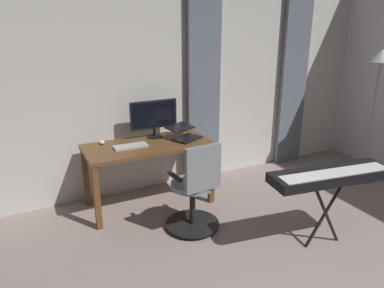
{
  "coord_description": "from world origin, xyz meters",
  "views": [
    {
      "loc": [
        1.85,
        0.87,
        2.1
      ],
      "look_at": [
        0.32,
        -2.24,
        0.89
      ],
      "focal_mm": 34.5,
      "sensor_mm": 36.0,
      "label": 1
    }
  ],
  "objects_px": {
    "office_chair": "(196,191)",
    "computer_mouse": "(102,142)",
    "desk": "(148,152)",
    "floor_lamp": "(377,83)",
    "piano_keyboard": "(331,177)",
    "computer_keyboard": "(131,146)",
    "laptop": "(185,134)",
    "computer_monitor": "(154,116)"
  },
  "relations": [
    {
      "from": "computer_monitor",
      "to": "piano_keyboard",
      "type": "bearing_deg",
      "value": 121.49
    },
    {
      "from": "piano_keyboard",
      "to": "floor_lamp",
      "type": "xyz_separation_m",
      "value": [
        -1.6,
        -0.89,
        0.6
      ]
    },
    {
      "from": "computer_mouse",
      "to": "piano_keyboard",
      "type": "relative_size",
      "value": 0.08
    },
    {
      "from": "computer_keyboard",
      "to": "piano_keyboard",
      "type": "bearing_deg",
      "value": 133.56
    },
    {
      "from": "desk",
      "to": "piano_keyboard",
      "type": "bearing_deg",
      "value": 128.69
    },
    {
      "from": "desk",
      "to": "computer_mouse",
      "type": "bearing_deg",
      "value": -27.25
    },
    {
      "from": "laptop",
      "to": "floor_lamp",
      "type": "relative_size",
      "value": 0.25
    },
    {
      "from": "computer_keyboard",
      "to": "piano_keyboard",
      "type": "xyz_separation_m",
      "value": [
        -1.42,
        1.49,
        -0.04
      ]
    },
    {
      "from": "computer_keyboard",
      "to": "laptop",
      "type": "bearing_deg",
      "value": -179.12
    },
    {
      "from": "office_chair",
      "to": "computer_mouse",
      "type": "relative_size",
      "value": 9.63
    },
    {
      "from": "desk",
      "to": "floor_lamp",
      "type": "bearing_deg",
      "value": 167.44
    },
    {
      "from": "piano_keyboard",
      "to": "computer_keyboard",
      "type": "bearing_deg",
      "value": -38.46
    },
    {
      "from": "computer_keyboard",
      "to": "computer_mouse",
      "type": "relative_size",
      "value": 3.68
    },
    {
      "from": "office_chair",
      "to": "floor_lamp",
      "type": "relative_size",
      "value": 0.56
    },
    {
      "from": "computer_monitor",
      "to": "computer_mouse",
      "type": "distance_m",
      "value": 0.66
    },
    {
      "from": "computer_monitor",
      "to": "desk",
      "type": "bearing_deg",
      "value": 52.63
    },
    {
      "from": "laptop",
      "to": "computer_keyboard",
      "type": "bearing_deg",
      "value": -24.8
    },
    {
      "from": "office_chair",
      "to": "piano_keyboard",
      "type": "xyz_separation_m",
      "value": [
        -0.99,
        0.77,
        0.27
      ]
    },
    {
      "from": "office_chair",
      "to": "laptop",
      "type": "relative_size",
      "value": 2.24
    },
    {
      "from": "piano_keyboard",
      "to": "laptop",
      "type": "bearing_deg",
      "value": -55.04
    },
    {
      "from": "computer_monitor",
      "to": "computer_keyboard",
      "type": "bearing_deg",
      "value": 32.24
    },
    {
      "from": "computer_keyboard",
      "to": "laptop",
      "type": "height_order",
      "value": "laptop"
    },
    {
      "from": "computer_keyboard",
      "to": "laptop",
      "type": "distance_m",
      "value": 0.66
    },
    {
      "from": "computer_monitor",
      "to": "office_chair",
      "type": "bearing_deg",
      "value": 93.81
    },
    {
      "from": "office_chair",
      "to": "computer_mouse",
      "type": "height_order",
      "value": "office_chair"
    },
    {
      "from": "computer_monitor",
      "to": "computer_keyboard",
      "type": "relative_size",
      "value": 1.54
    },
    {
      "from": "computer_monitor",
      "to": "computer_keyboard",
      "type": "distance_m",
      "value": 0.5
    },
    {
      "from": "desk",
      "to": "laptop",
      "type": "relative_size",
      "value": 3.27
    },
    {
      "from": "computer_keyboard",
      "to": "piano_keyboard",
      "type": "relative_size",
      "value": 0.31
    },
    {
      "from": "computer_keyboard",
      "to": "computer_mouse",
      "type": "distance_m",
      "value": 0.36
    },
    {
      "from": "office_chair",
      "to": "computer_mouse",
      "type": "xyz_separation_m",
      "value": [
        0.68,
        -0.99,
        0.32
      ]
    },
    {
      "from": "desk",
      "to": "office_chair",
      "type": "bearing_deg",
      "value": 106.51
    },
    {
      "from": "computer_keyboard",
      "to": "floor_lamp",
      "type": "distance_m",
      "value": 3.13
    },
    {
      "from": "desk",
      "to": "floor_lamp",
      "type": "distance_m",
      "value": 2.96
    },
    {
      "from": "desk",
      "to": "computer_monitor",
      "type": "relative_size",
      "value": 2.49
    },
    {
      "from": "computer_monitor",
      "to": "computer_keyboard",
      "type": "height_order",
      "value": "computer_monitor"
    },
    {
      "from": "computer_mouse",
      "to": "office_chair",
      "type": "bearing_deg",
      "value": 124.65
    },
    {
      "from": "computer_monitor",
      "to": "piano_keyboard",
      "type": "distance_m",
      "value": 2.04
    },
    {
      "from": "computer_mouse",
      "to": "piano_keyboard",
      "type": "height_order",
      "value": "computer_mouse"
    },
    {
      "from": "piano_keyboard",
      "to": "computer_monitor",
      "type": "bearing_deg",
      "value": -50.53
    },
    {
      "from": "desk",
      "to": "floor_lamp",
      "type": "xyz_separation_m",
      "value": [
        -2.81,
        0.63,
        0.67
      ]
    },
    {
      "from": "laptop",
      "to": "piano_keyboard",
      "type": "relative_size",
      "value": 0.36
    }
  ]
}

